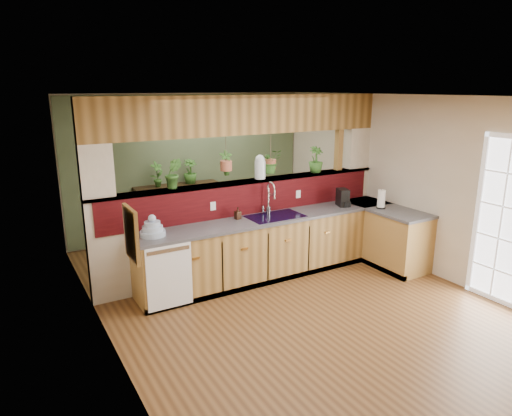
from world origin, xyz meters
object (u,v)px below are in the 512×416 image
dish_stack (153,229)px  glass_jar (260,167)px  soap_dispenser (238,213)px  coffee_maker (343,198)px  paper_towel (381,199)px  faucet (270,196)px  shelving_console (179,212)px

dish_stack → glass_jar: (1.77, 0.36, 0.58)m
dish_stack → soap_dispenser: 1.28m
coffee_maker → paper_towel: bearing=-24.1°
faucet → soap_dispenser: 0.57m
faucet → soap_dispenser: faucet is taller
soap_dispenser → glass_jar: 0.81m
paper_towel → shelving_console: bearing=130.0°
glass_jar → soap_dispenser: bearing=-155.1°
paper_towel → shelving_console: size_ratio=0.20×
paper_towel → faucet: bearing=160.2°
coffee_maker → shelving_console: (-1.85, 2.32, -0.52)m
shelving_console → faucet: bearing=-70.2°
paper_towel → glass_jar: size_ratio=0.85×
soap_dispenser → glass_jar: (0.50, 0.23, 0.58)m
soap_dispenser → paper_towel: paper_towel is taller
soap_dispenser → paper_towel: size_ratio=0.56×
glass_jar → paper_towel: bearing=-25.8°
soap_dispenser → shelving_console: (-0.09, 2.13, -0.49)m
faucet → paper_towel: 1.75m
coffee_maker → paper_towel: 0.58m
shelving_console → coffee_maker: bearing=-48.0°
coffee_maker → glass_jar: (-1.26, 0.42, 0.54)m
faucet → shelving_console: faucet is taller
faucet → shelving_console: bearing=106.5°
faucet → shelving_console: size_ratio=0.32×
dish_stack → paper_towel: (3.46, -0.45, 0.05)m
dish_stack → paper_towel: bearing=-7.4°
faucet → coffee_maker: 1.25m
glass_jar → shelving_console: (-0.59, 1.90, -1.07)m
faucet → coffee_maker: faucet is taller
soap_dispenser → paper_towel: 2.26m
coffee_maker → shelving_console: bearing=147.8°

